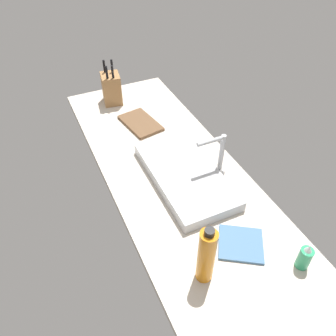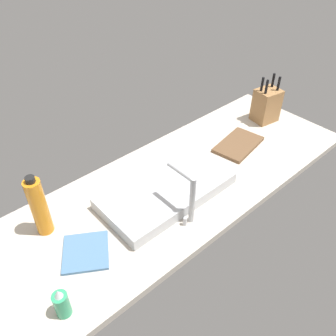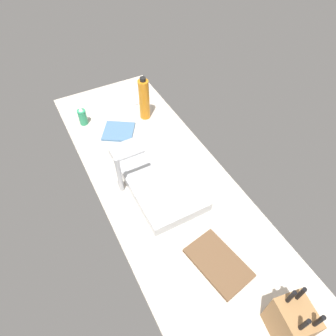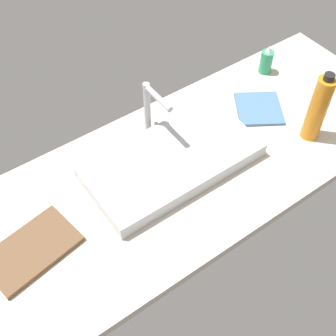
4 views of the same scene
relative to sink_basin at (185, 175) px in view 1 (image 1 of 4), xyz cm
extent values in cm
cube|color=beige|center=(-4.44, -2.72, -4.50)|extent=(197.31, 66.02, 3.50)
cube|color=#B7BABF|center=(0.00, 0.00, 0.00)|extent=(59.01, 30.23, 5.50)
cylinder|color=#B7BABF|center=(2.36, 18.07, 8.66)|extent=(2.40, 2.40, 22.81)
cylinder|color=#B7BABF|center=(2.36, 11.19, 19.06)|extent=(2.00, 13.76, 2.00)
cylinder|color=#B7BABF|center=(5.86, 18.07, -0.75)|extent=(1.60, 1.60, 4.00)
cube|color=#9E7042|center=(-84.63, -9.66, 6.71)|extent=(14.73, 13.21, 18.91)
cylinder|color=black|center=(-89.34, -11.29, 20.08)|extent=(1.61, 1.61, 7.83)
cylinder|color=black|center=(-88.02, -6.75, 20.08)|extent=(1.61, 1.61, 7.83)
cylinder|color=black|center=(-80.73, -12.32, 20.08)|extent=(1.61, 1.61, 7.83)
cylinder|color=black|center=(-79.99, -8.89, 20.08)|extent=(1.61, 1.61, 7.83)
cube|color=brown|center=(-53.13, -2.30, -1.85)|extent=(29.47, 20.93, 1.80)
cylinder|color=#2D9966|center=(61.36, 19.20, 2.14)|extent=(5.05, 5.05, 9.78)
cone|color=silver|center=(61.36, 19.20, 8.43)|extent=(2.78, 2.78, 2.80)
cylinder|color=orange|center=(49.39, -17.14, 10.12)|extent=(6.42, 6.42, 25.75)
cylinder|color=black|center=(49.39, -17.14, 24.10)|extent=(3.53, 3.53, 2.20)
cube|color=teal|center=(43.64, 3.33, -2.15)|extent=(23.84, 24.11, 1.20)
camera|label=1|loc=(103.63, -56.98, 112.17)|focal=35.75mm
camera|label=2|loc=(75.67, 85.74, 106.91)|focal=37.85mm
camera|label=3|loc=(-89.57, 40.60, 118.45)|focal=31.92mm
camera|label=4|loc=(-57.18, -78.32, 115.26)|focal=47.33mm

